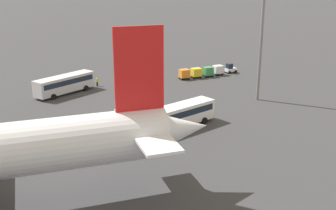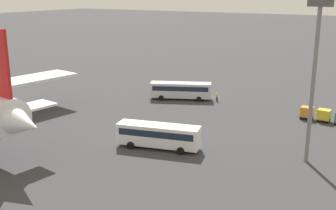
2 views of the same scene
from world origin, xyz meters
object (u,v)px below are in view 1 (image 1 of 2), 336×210
Objects in this scene: shuttle_bus_near at (65,83)px; cargo_cart_orange at (184,74)px; shuttle_bus_far at (180,114)px; cargo_cart_white at (218,70)px; cargo_cart_green at (208,71)px; cargo_cart_yellow at (196,72)px; baggage_tug at (230,69)px; worker_person at (97,82)px.

cargo_cart_orange is at bearing 154.23° from shuttle_bus_near.
shuttle_bus_far reaches higher than cargo_cart_white.
cargo_cart_green is (-19.52, -23.33, -0.76)m from shuttle_bus_far.
cargo_cart_yellow is (-26.97, 0.93, -0.77)m from shuttle_bus_near.
baggage_tug is 1.42× the size of worker_person.
shuttle_bus_far is at bearing 88.63° from shuttle_bus_near.
baggage_tug reaches higher than worker_person.
baggage_tug reaches higher than cargo_cart_yellow.
shuttle_bus_near is at bearing -2.18° from cargo_cart_green.
shuttle_bus_far reaches higher than cargo_cart_yellow.
cargo_cart_orange is at bearing -3.93° from cargo_cart_green.
cargo_cart_white is at bearing -147.01° from shuttle_bus_far.
cargo_cart_orange is (5.46, -0.37, 0.00)m from cargo_cart_green.
cargo_cart_yellow is at bearing 176.44° from cargo_cart_orange.
cargo_cart_green is at bearing 176.07° from cargo_cart_orange.
shuttle_bus_far reaches higher than cargo_cart_green.
cargo_cart_orange is (8.20, -0.07, 0.00)m from cargo_cart_white.
cargo_cart_white is at bearing 173.25° from worker_person.
shuttle_bus_far is 6.62× the size of worker_person.
shuttle_bus_near is at bearing -1.79° from cargo_cart_orange.
worker_person is 17.76m from cargo_cart_orange.
cargo_cart_white is (3.52, 0.51, 0.25)m from baggage_tug.
shuttle_bus_near is 5.71× the size of cargo_cart_yellow.
shuttle_bus_near reaches higher than cargo_cart_green.
cargo_cart_white is at bearing -173.66° from cargo_cart_green.
cargo_cart_yellow is at bearing 1.03° from cargo_cart_white.
worker_person is 0.84× the size of cargo_cart_green.
baggage_tug is 6.30m from cargo_cart_green.
cargo_cart_green is 5.48m from cargo_cart_orange.
cargo_cart_orange is (2.73, -0.17, 0.00)m from cargo_cart_yellow.
cargo_cart_white and cargo_cart_orange have the same top height.
cargo_cart_white is at bearing -178.97° from cargo_cart_yellow.
baggage_tug is 1.19× the size of cargo_cart_orange.
shuttle_bus_near is 32.46m from cargo_cart_white.
cargo_cart_white reaches higher than worker_person.
cargo_cart_yellow is (2.73, -0.20, 0.00)m from cargo_cart_green.
cargo_cart_white is 8.20m from cargo_cart_orange.
worker_person is 20.48m from cargo_cart_yellow.
shuttle_bus_far is 35.32m from baggage_tug.
baggage_tug reaches higher than cargo_cart_white.
shuttle_bus_far reaches higher than cargo_cart_orange.
shuttle_bus_near is 24.27m from cargo_cart_orange.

